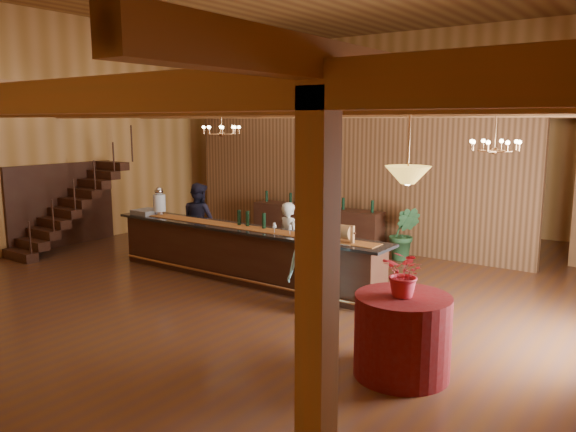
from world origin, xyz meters
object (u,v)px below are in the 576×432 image
Objects in this scene: round_table at (402,336)px; floor_plant at (404,234)px; bartender at (289,240)px; staff_second at (199,221)px; chandelier_right at (495,145)px; chandelier_left at (221,130)px; guest at (313,264)px; backbar_shelf at (316,226)px; tasting_bar at (241,253)px; pendant_lamp at (408,175)px; raffle_drum at (345,232)px; beverage_dispenser at (159,202)px.

round_table is 0.96× the size of floor_plant.
staff_second reaches higher than bartender.
bartender is at bearing -115.53° from floor_plant.
staff_second is (-6.02, -0.76, -1.78)m from chandelier_right.
guest is (3.67, -1.97, -2.03)m from chandelier_left.
bartender reaches higher than backbar_shelf.
round_table is 4.14m from chandelier_right.
guest is 1.33× the size of floor_plant.
chandelier_left is at bearing 141.85° from tasting_bar.
tasting_bar is 0.96m from bartender.
chandelier_left is 0.89× the size of pendant_lamp.
guest is (-2.10, 1.27, 0.29)m from round_table.
floor_plant is (3.74, 2.45, -0.25)m from staff_second.
tasting_bar is 4.16× the size of bartender.
chandelier_right is 3.48m from floor_plant.
backbar_shelf is at bearing 97.77° from tasting_bar.
staff_second is 1.07× the size of guest.
chandelier_left is at bearing -118.32° from backbar_shelf.
chandelier_right is at bearing 20.43° from tasting_bar.
guest is (1.46, -1.41, 0.05)m from bartender.
staff_second is (-1.40, -2.55, 0.36)m from backbar_shelf.
chandelier_right is at bearing 90.84° from pendant_lamp.
guest reaches higher than raffle_drum.
chandelier_right is at bearing 40.38° from raffle_drum.
guest is (2.12, -0.75, 0.27)m from tasting_bar.
round_table is 1.42× the size of chandelier_right.
chandelier_right reaches higher than raffle_drum.
tasting_bar is at bearing 154.44° from pendant_lamp.
guest is (-0.17, -0.70, -0.41)m from raffle_drum.
tasting_bar is 5.04m from pendant_lamp.
chandelier_right is 0.89× the size of pendant_lamp.
chandelier_right is at bearing -163.72° from staff_second.
beverage_dispenser reaches higher than backbar_shelf.
pendant_lamp is 4.75m from bartender.
raffle_drum is at bearing -139.62° from chandelier_right.
bartender is (1.11, -2.66, 0.26)m from backbar_shelf.
staff_second reaches higher than floor_plant.
beverage_dispenser is at bearing 162.36° from round_table.
round_table is 0.77× the size of bartender.
chandelier_right reaches higher than tasting_bar.
staff_second reaches higher than backbar_shelf.
guest is (4.42, -0.81, -0.52)m from beverage_dispenser.
guest is (3.97, -1.53, -0.05)m from staff_second.
pendant_lamp reaches higher than bartender.
backbar_shelf is at bearing 129.04° from raffle_drum.
raffle_drum is at bearing -1.18° from tasting_bar.
tasting_bar is 3.91× the size of guest.
round_table is at bearing -49.47° from backbar_shelf.
backbar_shelf is 2.93m from staff_second.
backbar_shelf is 4.83m from guest.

